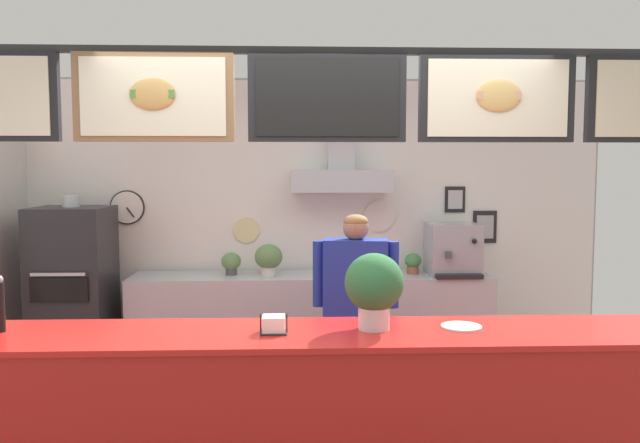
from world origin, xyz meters
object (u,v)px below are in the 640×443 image
Objects in this scene: potted_thyme at (269,258)px; basil_vase at (374,288)px; pizza_oven at (74,296)px; condiment_plate at (461,327)px; shop_worker at (355,315)px; potted_sage at (231,262)px; napkin_holder at (274,325)px; potted_oregano at (413,262)px; pepper_grinder at (0,304)px; espresso_machine at (453,249)px.

potted_thyme is 0.69× the size of basil_vase.
pizza_oven reaches higher than condiment_plate.
potted_thyme is (-0.67, 1.10, 0.26)m from shop_worker.
potted_sage is (-0.34, 0.06, -0.05)m from potted_thyme.
condiment_plate is at bearing -37.83° from pizza_oven.
condiment_plate is (2.79, -2.17, 0.25)m from pizza_oven.
pizza_oven is 2.88m from napkin_holder.
potted_thyme is 1.95× the size of napkin_holder.
potted_oregano is 1.64m from potted_sage.
condiment_plate is (1.46, -2.34, -0.01)m from potted_sage.
condiment_plate is at bearing 117.77° from shop_worker.
potted_thyme is at bearing -177.23° from potted_oregano.
pepper_grinder reaches higher than potted_thyme.
potted_sage is 2.44m from napkin_holder.
napkin_holder is at bearing -51.18° from pizza_oven.
basil_vase reaches higher than potted_sage.
napkin_holder is (0.46, -2.40, 0.03)m from potted_sage.
potted_thyme reaches higher than potted_sage.
shop_worker is at bearing -22.90° from pizza_oven.
potted_sage is at bearing 121.95° from condiment_plate.
basil_vase is at bearing -179.11° from condiment_plate.
shop_worker is 1.38m from napkin_holder.
pizza_oven reaches higher than potted_oregano.
potted_sage is (-1.99, 0.04, -0.11)m from espresso_machine.
pizza_oven is 7.65× the size of condiment_plate.
potted_oregano is (1.30, 0.06, -0.06)m from potted_thyme.
pizza_oven reaches higher than napkin_holder.
shop_worker is 1.34m from potted_oregano.
basil_vase is (2.32, -2.18, 0.47)m from pizza_oven.
condiment_plate is (-0.18, -2.34, 0.00)m from potted_oregano.
pizza_oven is at bearing 99.77° from pepper_grinder.
espresso_machine is 0.37m from potted_oregano.
shop_worker is 1.31m from potted_thyme.
espresso_machine is at bearing 2.19° from pizza_oven.
pizza_oven is 2.99m from potted_oregano.
shop_worker is (2.34, -0.99, 0.05)m from pizza_oven.
shop_worker is 3.23× the size of espresso_machine.
pepper_grinder is (0.37, -2.15, 0.40)m from pizza_oven.
espresso_machine is 2.57× the size of potted_oregano.
espresso_machine is at bearing 77.04° from condiment_plate.
shop_worker is 1.55m from potted_sage.
pizza_oven is at bearing -172.80° from potted_sage.
espresso_machine reaches higher than pepper_grinder.
pepper_grinder is 2.07× the size of napkin_holder.
potted_thyme is 2.54m from condiment_plate.
potted_oregano is at bearing -111.77° from shop_worker.
potted_oregano is (0.63, 1.16, 0.21)m from shop_worker.
potted_sage is at bearing -179.76° from potted_oregano.
shop_worker is at bearing 89.19° from basil_vase.
pepper_grinder is at bearing -80.23° from pizza_oven.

